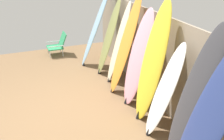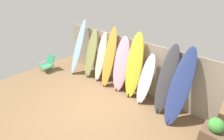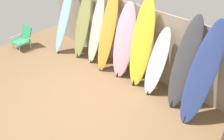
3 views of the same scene
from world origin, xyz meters
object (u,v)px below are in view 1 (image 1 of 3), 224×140
at_px(surfboard_yellow_5, 152,64).
at_px(surfboard_skyblue_0, 96,26).
at_px(surfboard_pink_4, 138,59).
at_px(surfboard_cream_2, 118,44).
at_px(surfboard_orange_3, 125,46).
at_px(surfboard_charcoal_7, 194,100).
at_px(surfboard_olive_1, 109,38).
at_px(surfboard_navy_8, 208,120).
at_px(surfboard_white_6, 164,92).
at_px(beach_chair, 58,44).

bearing_deg(surfboard_yellow_5, surfboard_skyblue_0, -176.94).
height_order(surfboard_pink_4, surfboard_yellow_5, surfboard_yellow_5).
distance_m(surfboard_cream_2, surfboard_pink_4, 1.01).
distance_m(surfboard_orange_3, surfboard_charcoal_7, 2.19).
height_order(surfboard_skyblue_0, surfboard_cream_2, surfboard_skyblue_0).
distance_m(surfboard_olive_1, surfboard_navy_8, 3.62).
bearing_deg(surfboard_white_6, surfboard_olive_1, 179.80).
bearing_deg(surfboard_olive_1, beach_chair, -150.79).
bearing_deg(surfboard_skyblue_0, surfboard_cream_2, 8.46).
height_order(surfboard_cream_2, surfboard_white_6, surfboard_cream_2).
relative_size(surfboard_orange_3, beach_chair, 3.27).
bearing_deg(surfboard_olive_1, surfboard_pink_4, 1.15).
bearing_deg(surfboard_navy_8, beach_chair, -171.09).
bearing_deg(surfboard_yellow_5, surfboard_charcoal_7, -0.14).
distance_m(surfboard_cream_2, beach_chair, 2.50).
xyz_separation_m(surfboard_cream_2, surfboard_white_6, (2.03, -0.06, -0.14)).
bearing_deg(surfboard_skyblue_0, surfboard_charcoal_7, 2.11).
bearing_deg(surfboard_white_6, surfboard_charcoal_7, 2.56).
xyz_separation_m(surfboard_charcoal_7, surfboard_navy_8, (0.45, -0.14, 0.02)).
bearing_deg(surfboard_yellow_5, surfboard_white_6, -3.77).
distance_m(surfboard_cream_2, surfboard_white_6, 2.03).
xyz_separation_m(surfboard_cream_2, surfboard_charcoal_7, (2.67, -0.03, 0.08)).
bearing_deg(surfboard_charcoal_7, surfboard_orange_3, -179.40).
bearing_deg(surfboard_navy_8, surfboard_cream_2, 176.88).
bearing_deg(surfboard_olive_1, surfboard_cream_2, 5.33).
bearing_deg(surfboard_olive_1, surfboard_orange_3, -0.18).
bearing_deg(surfboard_orange_3, surfboard_navy_8, -2.61).
height_order(surfboard_olive_1, surfboard_white_6, surfboard_olive_1).
relative_size(surfboard_pink_4, surfboard_charcoal_7, 0.93).
distance_m(surfboard_cream_2, surfboard_yellow_5, 1.56).
bearing_deg(surfboard_cream_2, surfboard_olive_1, -174.67).
xyz_separation_m(surfboard_olive_1, surfboard_yellow_5, (2.05, 0.02, 0.14)).
bearing_deg(surfboard_yellow_5, surfboard_pink_4, 179.20).
relative_size(surfboard_olive_1, beach_chair, 2.89).
relative_size(surfboard_skyblue_0, surfboard_white_6, 1.35).
xyz_separation_m(surfboard_skyblue_0, surfboard_yellow_5, (2.67, 0.14, 0.01)).
relative_size(surfboard_olive_1, surfboard_yellow_5, 0.87).
bearing_deg(surfboard_cream_2, surfboard_yellow_5, -0.88).
distance_m(surfboard_skyblue_0, surfboard_pink_4, 2.13).
bearing_deg(surfboard_charcoal_7, beach_chair, -168.66).
bearing_deg(surfboard_navy_8, surfboard_white_6, 173.99).
bearing_deg(surfboard_navy_8, surfboard_charcoal_7, 162.28).
bearing_deg(surfboard_olive_1, surfboard_charcoal_7, 0.36).
distance_m(surfboard_orange_3, surfboard_navy_8, 2.64).
relative_size(surfboard_skyblue_0, surfboard_cream_2, 1.15).
height_order(surfboard_orange_3, surfboard_navy_8, surfboard_orange_3).
bearing_deg(surfboard_pink_4, surfboard_navy_8, -4.17).
bearing_deg(surfboard_yellow_5, surfboard_orange_3, -178.62).
distance_m(surfboard_pink_4, beach_chair, 3.43).
height_order(surfboard_olive_1, surfboard_pink_4, surfboard_pink_4).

